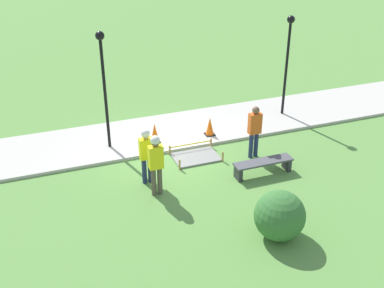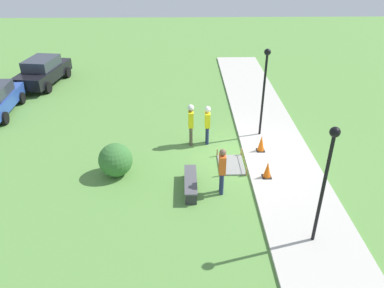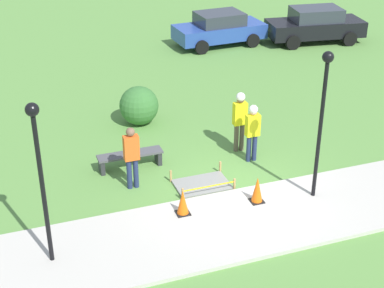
{
  "view_description": "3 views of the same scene",
  "coord_description": "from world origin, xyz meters",
  "px_view_note": "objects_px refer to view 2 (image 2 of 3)",
  "views": [
    {
      "loc": [
        4.11,
        13.3,
        7.74
      ],
      "look_at": [
        -0.15,
        1.71,
        1.16
      ],
      "focal_mm": 45.0,
      "sensor_mm": 36.0,
      "label": 1
    },
    {
      "loc": [
        -13.21,
        2.43,
        8.02
      ],
      "look_at": [
        -0.6,
        2.16,
        0.95
      ],
      "focal_mm": 35.0,
      "sensor_mm": 36.0,
      "label": 2
    },
    {
      "loc": [
        -5.59,
        -12.12,
        8.24
      ],
      "look_at": [
        -0.82,
        1.05,
        1.08
      ],
      "focal_mm": 55.0,
      "sensor_mm": 36.0,
      "label": 3
    }
  ],
  "objects_px": {
    "park_bench": "(191,182)",
    "lamppost_near": "(265,80)",
    "bystander_in_orange_shirt": "(222,169)",
    "parked_car_black": "(43,71)",
    "lamppost_far": "(327,170)",
    "worker_supervisor": "(207,122)",
    "traffic_cone_near_patch": "(267,170)",
    "worker_assistant": "(191,121)",
    "traffic_cone_far_patch": "(261,143)"
  },
  "relations": [
    {
      "from": "lamppost_far",
      "to": "lamppost_near",
      "type": "bearing_deg",
      "value": 3.18
    },
    {
      "from": "parked_car_black",
      "to": "traffic_cone_near_patch",
      "type": "bearing_deg",
      "value": -123.85
    },
    {
      "from": "bystander_in_orange_shirt",
      "to": "lamppost_near",
      "type": "height_order",
      "value": "lamppost_near"
    },
    {
      "from": "traffic_cone_near_patch",
      "to": "lamppost_near",
      "type": "height_order",
      "value": "lamppost_near"
    },
    {
      "from": "worker_supervisor",
      "to": "parked_car_black",
      "type": "distance_m",
      "value": 12.21
    },
    {
      "from": "lamppost_near",
      "to": "parked_car_black",
      "type": "relative_size",
      "value": 0.85
    },
    {
      "from": "lamppost_far",
      "to": "worker_assistant",
      "type": "bearing_deg",
      "value": 30.16
    },
    {
      "from": "worker_assistant",
      "to": "parked_car_black",
      "type": "bearing_deg",
      "value": 48.67
    },
    {
      "from": "lamppost_near",
      "to": "lamppost_far",
      "type": "distance_m",
      "value": 6.77
    },
    {
      "from": "park_bench",
      "to": "parked_car_black",
      "type": "height_order",
      "value": "parked_car_black"
    },
    {
      "from": "worker_supervisor",
      "to": "worker_assistant",
      "type": "xyz_separation_m",
      "value": [
        -0.08,
        0.71,
        0.09
      ]
    },
    {
      "from": "traffic_cone_near_patch",
      "to": "lamppost_far",
      "type": "relative_size",
      "value": 0.18
    },
    {
      "from": "traffic_cone_far_patch",
      "to": "worker_supervisor",
      "type": "height_order",
      "value": "worker_supervisor"
    },
    {
      "from": "bystander_in_orange_shirt",
      "to": "parked_car_black",
      "type": "bearing_deg",
      "value": 40.99
    },
    {
      "from": "park_bench",
      "to": "worker_assistant",
      "type": "height_order",
      "value": "worker_assistant"
    },
    {
      "from": "traffic_cone_far_patch",
      "to": "worker_assistant",
      "type": "distance_m",
      "value": 3.09
    },
    {
      "from": "worker_assistant",
      "to": "bystander_in_orange_shirt",
      "type": "bearing_deg",
      "value": -164.12
    },
    {
      "from": "worker_assistant",
      "to": "lamppost_far",
      "type": "xyz_separation_m",
      "value": [
        -6.04,
        -3.51,
        1.43
      ]
    },
    {
      "from": "bystander_in_orange_shirt",
      "to": "lamppost_near",
      "type": "distance_m",
      "value": 5.04
    },
    {
      "from": "traffic_cone_far_patch",
      "to": "worker_supervisor",
      "type": "xyz_separation_m",
      "value": [
        0.87,
        2.2,
        0.6
      ]
    },
    {
      "from": "traffic_cone_near_patch",
      "to": "traffic_cone_far_patch",
      "type": "relative_size",
      "value": 0.94
    },
    {
      "from": "park_bench",
      "to": "bystander_in_orange_shirt",
      "type": "relative_size",
      "value": 1.04
    },
    {
      "from": "worker_supervisor",
      "to": "park_bench",
      "type": "bearing_deg",
      "value": 167.17
    },
    {
      "from": "worker_assistant",
      "to": "bystander_in_orange_shirt",
      "type": "height_order",
      "value": "worker_assistant"
    },
    {
      "from": "bystander_in_orange_shirt",
      "to": "parked_car_black",
      "type": "distance_m",
      "value": 14.95
    },
    {
      "from": "traffic_cone_far_patch",
      "to": "lamppost_far",
      "type": "height_order",
      "value": "lamppost_far"
    },
    {
      "from": "park_bench",
      "to": "worker_supervisor",
      "type": "xyz_separation_m",
      "value": [
        3.42,
        -0.78,
        0.71
      ]
    },
    {
      "from": "traffic_cone_near_patch",
      "to": "lamppost_near",
      "type": "distance_m",
      "value": 4.14
    },
    {
      "from": "traffic_cone_far_patch",
      "to": "bystander_in_orange_shirt",
      "type": "height_order",
      "value": "bystander_in_orange_shirt"
    },
    {
      "from": "park_bench",
      "to": "worker_assistant",
      "type": "xyz_separation_m",
      "value": [
        3.34,
        -0.07,
        0.8
      ]
    },
    {
      "from": "park_bench",
      "to": "lamppost_near",
      "type": "bearing_deg",
      "value": -38.32
    },
    {
      "from": "bystander_in_orange_shirt",
      "to": "worker_supervisor",
      "type": "bearing_deg",
      "value": 4.72
    },
    {
      "from": "worker_supervisor",
      "to": "worker_assistant",
      "type": "distance_m",
      "value": 0.72
    },
    {
      "from": "parked_car_black",
      "to": "worker_supervisor",
      "type": "bearing_deg",
      "value": -120.55
    },
    {
      "from": "worker_supervisor",
      "to": "parked_car_black",
      "type": "relative_size",
      "value": 0.38
    },
    {
      "from": "bystander_in_orange_shirt",
      "to": "lamppost_far",
      "type": "xyz_separation_m",
      "value": [
        -2.5,
        -2.5,
        1.55
      ]
    },
    {
      "from": "traffic_cone_near_patch",
      "to": "worker_assistant",
      "type": "relative_size",
      "value": 0.35
    },
    {
      "from": "traffic_cone_near_patch",
      "to": "bystander_in_orange_shirt",
      "type": "bearing_deg",
      "value": 114.17
    },
    {
      "from": "bystander_in_orange_shirt",
      "to": "lamppost_near",
      "type": "relative_size",
      "value": 0.46
    },
    {
      "from": "traffic_cone_far_patch",
      "to": "bystander_in_orange_shirt",
      "type": "bearing_deg",
      "value": 145.37
    },
    {
      "from": "lamppost_near",
      "to": "lamppost_far",
      "type": "height_order",
      "value": "lamppost_near"
    },
    {
      "from": "lamppost_far",
      "to": "worker_supervisor",
      "type": "bearing_deg",
      "value": 24.6
    },
    {
      "from": "worker_supervisor",
      "to": "parked_car_black",
      "type": "xyz_separation_m",
      "value": [
        7.66,
        9.51,
        -0.23
      ]
    },
    {
      "from": "park_bench",
      "to": "bystander_in_orange_shirt",
      "type": "xyz_separation_m",
      "value": [
        -0.21,
        -1.08,
        0.68
      ]
    },
    {
      "from": "traffic_cone_near_patch",
      "to": "parked_car_black",
      "type": "relative_size",
      "value": 0.14
    },
    {
      "from": "park_bench",
      "to": "worker_assistant",
      "type": "distance_m",
      "value": 3.43
    },
    {
      "from": "park_bench",
      "to": "worker_assistant",
      "type": "bearing_deg",
      "value": -1.2
    },
    {
      "from": "bystander_in_orange_shirt",
      "to": "park_bench",
      "type": "bearing_deg",
      "value": 79.08
    },
    {
      "from": "traffic_cone_near_patch",
      "to": "lamppost_far",
      "type": "bearing_deg",
      "value": -167.57
    },
    {
      "from": "lamppost_far",
      "to": "traffic_cone_near_patch",
      "type": "bearing_deg",
      "value": 12.43
    }
  ]
}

